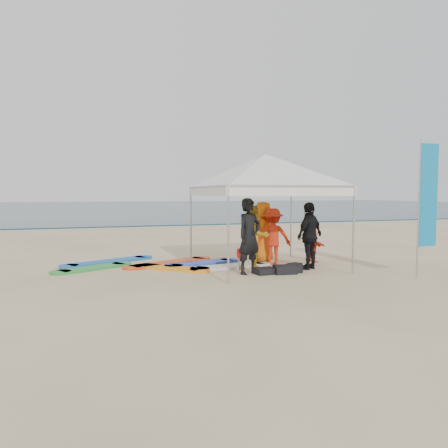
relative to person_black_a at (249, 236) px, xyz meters
name	(u,v)px	position (x,y,z in m)	size (l,w,h in m)	color
ground	(273,284)	(0.01, -1.37, -0.97)	(120.00, 120.00, 0.00)	beige
ocean	(103,207)	(0.01, 58.63, -0.93)	(160.00, 84.00, 0.08)	#0C2633
shoreline_foam	(146,227)	(0.01, 16.83, -0.96)	(160.00, 1.20, 0.01)	silver
person_black_a	(249,236)	(0.00, 0.00, 0.00)	(0.70, 0.46, 1.93)	black
person_yellow	(254,238)	(0.38, 0.57, -0.10)	(0.84, 0.65, 1.72)	#C2911B
person_orange_a	(273,237)	(1.20, 1.13, -0.15)	(1.05, 0.60, 1.63)	red
person_black_b	(310,236)	(1.80, 0.11, -0.06)	(1.07, 0.44, 1.82)	black
person_orange_b	(263,232)	(1.07, 1.53, -0.06)	(0.89, 0.58, 1.81)	orange
person_seated	(313,245)	(2.56, 1.22, -0.47)	(0.92, 0.29, 0.99)	red
canopy_tent	(266,155)	(0.76, 0.70, 2.14)	(4.72, 4.72, 3.56)	#A5A5A8
feather_flag	(427,197)	(3.90, -1.82, 1.00)	(0.57, 0.04, 3.34)	#A5A5A8
marker_pennant	(243,253)	(-0.05, 0.26, -0.47)	(0.28, 0.28, 0.64)	#A5A5A8
gear_pile	(283,269)	(0.85, -0.20, -0.87)	(1.45, 0.75, 0.22)	black
surfboard_spread	(161,265)	(-1.90, 1.95, -0.93)	(5.58, 3.30, 0.07)	blue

